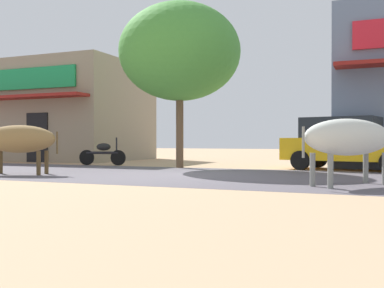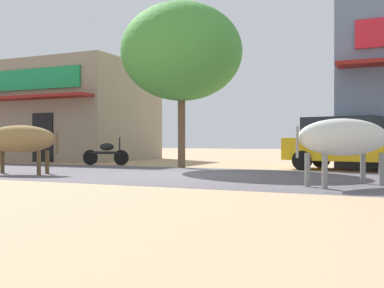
{
  "view_description": "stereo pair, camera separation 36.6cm",
  "coord_description": "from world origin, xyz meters",
  "px_view_note": "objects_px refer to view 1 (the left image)",
  "views": [
    {
      "loc": [
        4.97,
        -11.03,
        0.9
      ],
      "look_at": [
        -0.01,
        1.07,
        0.81
      ],
      "focal_mm": 42.46,
      "sensor_mm": 36.0,
      "label": 1
    },
    {
      "loc": [
        5.31,
        -10.88,
        0.9
      ],
      "look_at": [
        -0.01,
        1.07,
        0.81
      ],
      "focal_mm": 42.46,
      "sensor_mm": 36.0,
      "label": 2
    }
  ],
  "objects_px": {
    "parked_hatchback_car": "(348,143)",
    "parked_motorcycle": "(103,153)",
    "roadside_tree": "(180,52)",
    "cow_near_brown": "(17,139)",
    "cow_far_dark": "(351,138)"
  },
  "relations": [
    {
      "from": "roadside_tree",
      "to": "parked_motorcycle",
      "type": "bearing_deg",
      "value": 174.3
    },
    {
      "from": "cow_far_dark",
      "to": "cow_near_brown",
      "type": "bearing_deg",
      "value": -178.99
    },
    {
      "from": "parked_motorcycle",
      "to": "cow_near_brown",
      "type": "bearing_deg",
      "value": -84.83
    },
    {
      "from": "parked_motorcycle",
      "to": "roadside_tree",
      "type": "bearing_deg",
      "value": -5.7
    },
    {
      "from": "parked_motorcycle",
      "to": "parked_hatchback_car",
      "type": "bearing_deg",
      "value": 3.74
    },
    {
      "from": "roadside_tree",
      "to": "cow_near_brown",
      "type": "distance_m",
      "value": 6.05
    },
    {
      "from": "roadside_tree",
      "to": "parked_motorcycle",
      "type": "distance_m",
      "value": 4.74
    },
    {
      "from": "parked_hatchback_car",
      "to": "roadside_tree",
      "type": "bearing_deg",
      "value": -170.55
    },
    {
      "from": "parked_hatchback_car",
      "to": "cow_far_dark",
      "type": "height_order",
      "value": "parked_hatchback_car"
    },
    {
      "from": "roadside_tree",
      "to": "cow_far_dark",
      "type": "xyz_separation_m",
      "value": [
        5.7,
        -4.31,
        -2.92
      ]
    },
    {
      "from": "parked_hatchback_car",
      "to": "cow_near_brown",
      "type": "height_order",
      "value": "parked_hatchback_car"
    },
    {
      "from": "parked_motorcycle",
      "to": "cow_far_dark",
      "type": "relative_size",
      "value": 0.73
    },
    {
      "from": "parked_hatchback_car",
      "to": "parked_motorcycle",
      "type": "relative_size",
      "value": 2.39
    },
    {
      "from": "roadside_tree",
      "to": "parked_motorcycle",
      "type": "xyz_separation_m",
      "value": [
        -3.26,
        0.32,
        -3.43
      ]
    },
    {
      "from": "cow_near_brown",
      "to": "cow_far_dark",
      "type": "relative_size",
      "value": 1.06
    }
  ]
}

